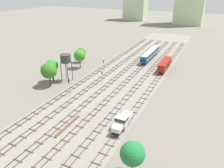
% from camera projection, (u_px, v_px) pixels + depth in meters
% --- Properties ---
extents(ground_plane, '(480.00, 480.00, 0.00)m').
position_uv_depth(ground_plane, '(126.00, 75.00, 84.86)').
color(ground_plane, slate).
extents(ballast_bed, '(28.08, 176.00, 0.01)m').
position_uv_depth(ballast_bed, '(126.00, 75.00, 84.85)').
color(ballast_bed, gray).
rests_on(ballast_bed, ground).
extents(track_far_left, '(2.40, 126.00, 0.29)m').
position_uv_depth(track_far_left, '(100.00, 70.00, 90.33)').
color(track_far_left, '#47382D').
rests_on(track_far_left, ground).
extents(track_left, '(2.40, 126.00, 0.29)m').
position_uv_depth(track_left, '(110.00, 71.00, 88.45)').
color(track_left, '#47382D').
rests_on(track_left, ground).
extents(track_centre_left, '(2.40, 126.00, 0.29)m').
position_uv_depth(track_centre_left, '(121.00, 73.00, 86.56)').
color(track_centre_left, '#47382D').
rests_on(track_centre_left, ground).
extents(track_centre, '(2.40, 126.00, 0.29)m').
position_uv_depth(track_centre, '(133.00, 75.00, 84.68)').
color(track_centre, '#47382D').
rests_on(track_centre, ground).
extents(track_centre_right, '(2.40, 126.00, 0.29)m').
position_uv_depth(track_centre_right, '(145.00, 77.00, 82.80)').
color(track_centre_right, '#47382D').
rests_on(track_centre_right, ground).
extents(track_right, '(2.40, 126.00, 0.29)m').
position_uv_depth(track_right, '(157.00, 79.00, 80.92)').
color(track_right, '#47382D').
rests_on(track_right, ground).
extents(shunter_loco_right_nearest, '(2.74, 8.46, 3.10)m').
position_uv_depth(shunter_loco_right_nearest, '(122.00, 121.00, 52.68)').
color(shunter_loco_right_nearest, beige).
rests_on(shunter_loco_right_nearest, ground).
extents(freight_boxcar_right_near, '(2.87, 14.00, 3.60)m').
position_uv_depth(freight_boxcar_right_near, '(165.00, 64.00, 89.69)').
color(freight_boxcar_right_near, maroon).
rests_on(freight_boxcar_right_near, ground).
extents(passenger_coach_centre_mid, '(2.96, 22.00, 3.80)m').
position_uv_depth(passenger_coach_centre_mid, '(150.00, 53.00, 103.17)').
color(passenger_coach_centre_mid, '#194C8C').
rests_on(passenger_coach_centre_mid, ground).
extents(water_tower, '(3.89, 3.89, 10.48)m').
position_uv_depth(water_tower, '(66.00, 58.00, 76.54)').
color(water_tower, '#2D2826').
rests_on(water_tower, ground).
extents(signal_post_nearest, '(0.28, 0.47, 5.70)m').
position_uv_depth(signal_post_nearest, '(69.00, 85.00, 67.85)').
color(signal_post_nearest, gray).
rests_on(signal_post_nearest, ground).
extents(signal_post_near, '(0.28, 0.47, 4.56)m').
position_uv_depth(signal_post_near, '(102.00, 76.00, 76.75)').
color(signal_post_near, gray).
rests_on(signal_post_near, ground).
extents(signal_post_mid, '(0.28, 0.47, 5.01)m').
position_uv_depth(signal_post_mid, '(104.00, 64.00, 87.11)').
color(signal_post_mid, gray).
rests_on(signal_post_mid, ground).
extents(lineside_tree_0, '(5.52, 5.52, 8.40)m').
position_uv_depth(lineside_tree_0, '(49.00, 71.00, 73.78)').
color(lineside_tree_0, '#4C331E').
rests_on(lineside_tree_0, ground).
extents(lineside_tree_1, '(4.82, 4.82, 7.94)m').
position_uv_depth(lineside_tree_1, '(80.00, 56.00, 90.19)').
color(lineside_tree_1, '#4C331E').
rests_on(lineside_tree_1, ground).
extents(lineside_tree_2, '(4.50, 4.50, 8.31)m').
position_uv_depth(lineside_tree_2, '(52.00, 66.00, 77.06)').
color(lineside_tree_2, '#4C331E').
rests_on(lineside_tree_2, ground).
extents(lineside_tree_3, '(4.03, 4.03, 6.69)m').
position_uv_depth(lineside_tree_3, '(81.00, 52.00, 97.36)').
color(lineside_tree_3, '#4C331E').
rests_on(lineside_tree_3, ground).
extents(lineside_tree_4, '(4.54, 4.54, 7.18)m').
position_uv_depth(lineside_tree_4, '(133.00, 154.00, 38.30)').
color(lineside_tree_4, '#4C331E').
rests_on(lineside_tree_4, ground).
extents(skyline_tower_0, '(21.60, 14.71, 37.16)m').
position_uv_depth(skyline_tower_0, '(136.00, 1.00, 216.30)').
color(skyline_tower_0, '#B7C89E').
rests_on(skyline_tower_0, ground).
extents(spare_rail_bundle, '(0.60, 10.00, 0.24)m').
position_uv_depth(spare_rail_bundle, '(68.00, 126.00, 54.03)').
color(spare_rail_bundle, brown).
rests_on(spare_rail_bundle, ground).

